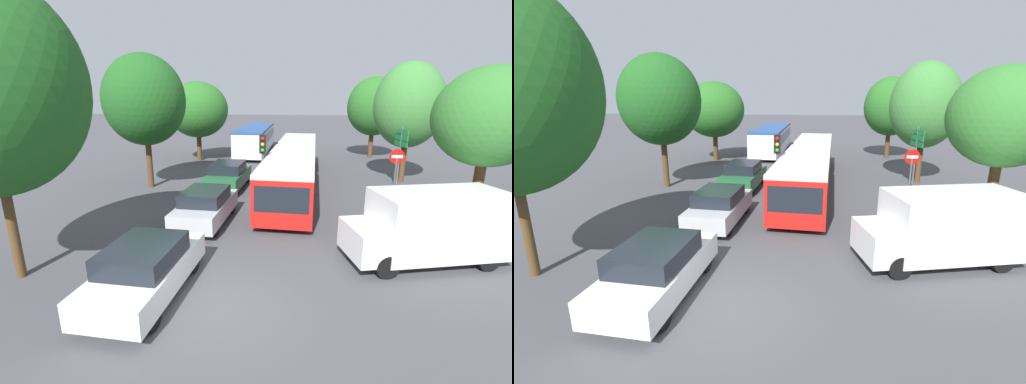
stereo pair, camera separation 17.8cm
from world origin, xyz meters
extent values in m
plane|color=#47474C|center=(0.00, 0.00, 0.00)|extent=(200.00, 200.00, 0.00)
cube|color=red|center=(1.61, 9.33, 1.21)|extent=(2.85, 8.95, 1.91)
cube|color=black|center=(1.61, 9.33, 1.55)|extent=(2.85, 8.60, 0.84)
cube|color=silver|center=(1.61, 9.33, 2.25)|extent=(2.85, 8.95, 0.19)
cube|color=red|center=(2.07, 17.68, 1.21)|extent=(2.70, 6.16, 1.91)
cube|color=black|center=(2.07, 17.68, 1.55)|extent=(2.71, 5.92, 0.84)
cube|color=silver|center=(2.07, 17.68, 2.25)|extent=(2.70, 6.16, 0.19)
cylinder|color=black|center=(1.88, 14.20, 1.21)|extent=(1.80, 1.03, 1.75)
cube|color=black|center=(1.37, 4.95, 1.44)|extent=(2.09, 0.21, 1.02)
cylinder|color=black|center=(2.45, 6.45, 0.46)|extent=(0.33, 0.94, 0.93)
cylinder|color=black|center=(0.46, 6.56, 0.46)|extent=(0.33, 0.94, 0.93)
cylinder|color=black|center=(2.76, 12.09, 0.46)|extent=(0.33, 0.94, 0.93)
cylinder|color=black|center=(0.77, 12.20, 0.46)|extent=(0.33, 0.94, 0.93)
cylinder|color=black|center=(3.06, 17.63, 0.46)|extent=(0.33, 0.94, 0.93)
cylinder|color=black|center=(1.08, 17.74, 0.46)|extent=(0.33, 0.94, 0.93)
cube|color=silver|center=(-1.94, 25.36, 1.26)|extent=(2.69, 11.43, 1.98)
cube|color=black|center=(-1.94, 25.36, 1.62)|extent=(2.70, 10.87, 0.83)
cube|color=#234C93|center=(-1.94, 25.36, 2.35)|extent=(2.69, 11.43, 0.20)
cylinder|color=black|center=(-2.95, 29.13, 0.50)|extent=(0.31, 1.00, 0.99)
cylinder|color=black|center=(-0.83, 29.10, 0.50)|extent=(0.31, 1.00, 0.99)
cylinder|color=black|center=(-3.05, 21.95, 0.50)|extent=(0.31, 1.00, 0.99)
cylinder|color=black|center=(-0.93, 21.92, 0.50)|extent=(0.31, 1.00, 0.99)
cube|color=white|center=(-2.00, 0.51, 0.61)|extent=(2.05, 4.38, 0.69)
cube|color=black|center=(-2.01, 0.41, 1.23)|extent=(1.79, 2.33, 0.53)
cylinder|color=black|center=(-2.69, 1.93, 0.33)|extent=(0.26, 0.67, 0.65)
cylinder|color=black|center=(-1.17, 1.84, 0.33)|extent=(0.26, 0.67, 0.65)
cylinder|color=black|center=(-2.84, -0.82, 0.33)|extent=(0.26, 0.67, 0.65)
cylinder|color=black|center=(-1.32, -0.90, 0.33)|extent=(0.26, 0.67, 0.65)
cube|color=#B7BABF|center=(-1.83, 6.04, 0.60)|extent=(2.02, 4.32, 0.68)
cube|color=black|center=(-1.83, 5.94, 1.21)|extent=(1.76, 2.30, 0.52)
cylinder|color=black|center=(-2.51, 7.43, 0.32)|extent=(0.26, 0.66, 0.64)
cylinder|color=black|center=(-1.00, 7.35, 0.32)|extent=(0.26, 0.66, 0.64)
cylinder|color=black|center=(-2.65, 4.73, 0.32)|extent=(0.26, 0.66, 0.64)
cylinder|color=black|center=(-1.15, 4.65, 0.32)|extent=(0.26, 0.66, 0.64)
cube|color=#236638|center=(-1.98, 11.80, 0.63)|extent=(2.11, 4.53, 0.72)
cube|color=black|center=(-1.99, 11.69, 1.27)|extent=(1.85, 2.41, 0.55)
cylinder|color=black|center=(-2.70, 13.26, 0.34)|extent=(0.27, 0.69, 0.68)
cylinder|color=black|center=(-1.12, 13.17, 0.34)|extent=(0.27, 0.69, 0.68)
cylinder|color=black|center=(-2.85, 10.42, 0.34)|extent=(0.27, 0.69, 0.68)
cylinder|color=black|center=(-1.27, 10.34, 0.34)|extent=(0.27, 0.69, 0.68)
cube|color=white|center=(6.41, 3.45, 1.31)|extent=(4.47, 2.96, 2.00)
cube|color=white|center=(3.99, 2.83, 0.84)|extent=(1.35, 2.06, 1.00)
cylinder|color=black|center=(4.59, 2.11, 0.36)|extent=(0.76, 0.41, 0.72)
cylinder|color=black|center=(4.17, 3.74, 0.36)|extent=(0.76, 0.41, 0.72)
cylinder|color=black|center=(7.79, 2.94, 0.36)|extent=(0.76, 0.41, 0.72)
cylinder|color=black|center=(7.37, 4.56, 0.36)|extent=(0.76, 0.41, 0.72)
cylinder|color=#56595E|center=(0.25, 9.23, 1.70)|extent=(0.12, 0.12, 3.40)
cube|color=black|center=(0.25, 9.23, 2.95)|extent=(0.32, 0.24, 0.90)
sphere|color=red|center=(0.25, 9.08, 3.23)|extent=(0.18, 0.18, 0.18)
sphere|color=#EAAD14|center=(0.25, 9.08, 2.95)|extent=(0.18, 0.18, 0.18)
sphere|color=green|center=(0.25, 9.08, 2.67)|extent=(0.18, 0.18, 0.18)
cylinder|color=#56595E|center=(6.57, 9.15, 1.20)|extent=(0.08, 0.08, 2.40)
cylinder|color=red|center=(6.57, 9.15, 2.47)|extent=(0.70, 0.03, 0.70)
cube|color=white|center=(6.57, 9.13, 2.47)|extent=(0.50, 0.04, 0.14)
cylinder|color=#56595E|center=(7.75, 12.80, 1.80)|extent=(0.10, 0.10, 3.60)
cube|color=#197A38|center=(7.75, 12.80, 3.30)|extent=(0.33, 1.39, 0.28)
cube|color=#197A38|center=(7.75, 12.80, 2.96)|extent=(0.33, 1.39, 0.28)
cube|color=#197A38|center=(7.75, 12.80, 2.62)|extent=(0.33, 1.39, 0.28)
cylinder|color=#51381E|center=(-6.15, 0.98, 1.62)|extent=(0.27, 0.27, 3.23)
cylinder|color=#51381E|center=(-6.61, 11.57, 1.55)|extent=(0.33, 0.33, 3.11)
ellipsoid|color=#1E561E|center=(-6.61, 11.57, 4.99)|extent=(4.54, 4.54, 5.01)
ellipsoid|color=#33752D|center=(-6.36, 12.13, 4.24)|extent=(2.73, 2.73, 2.76)
cylinder|color=#51381E|center=(-6.18, 20.67, 1.25)|extent=(0.39, 0.39, 2.49)
ellipsoid|color=#286623|center=(-6.18, 20.67, 4.17)|extent=(4.96, 4.96, 4.48)
cylinder|color=#51381E|center=(8.38, 5.41, 1.61)|extent=(0.35, 0.35, 3.21)
ellipsoid|color=#33752D|center=(8.38, 5.41, 4.49)|extent=(3.66, 3.66, 3.41)
ellipsoid|color=#33752D|center=(8.16, 5.88, 3.98)|extent=(2.19, 2.19, 1.88)
cylinder|color=#51381E|center=(8.51, 14.65, 1.39)|extent=(0.39, 0.39, 2.79)
ellipsoid|color=#3D7F38|center=(8.51, 14.65, 4.68)|extent=(4.06, 4.06, 5.05)
cylinder|color=#51381E|center=(8.41, 23.71, 1.27)|extent=(0.38, 0.38, 2.55)
ellipsoid|color=#286623|center=(8.41, 23.71, 4.39)|extent=(4.44, 4.44, 4.91)
camera|label=1|loc=(1.81, -7.31, 5.13)|focal=24.00mm
camera|label=2|loc=(1.99, -7.29, 5.13)|focal=24.00mm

